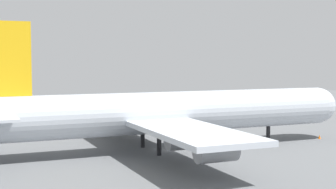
{
  "coord_description": "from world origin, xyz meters",
  "views": [
    {
      "loc": [
        -29.87,
        -69.38,
        14.29
      ],
      "look_at": [
        0.0,
        0.0,
        8.83
      ],
      "focal_mm": 51.31,
      "sensor_mm": 36.0,
      "label": 1
    }
  ],
  "objects_px": {
    "maintenance_van": "(118,125)",
    "fuel_truck": "(218,123)",
    "safety_cone_nose": "(319,137)",
    "cargo_airplane": "(167,113)"
  },
  "relations": [
    {
      "from": "maintenance_van",
      "to": "fuel_truck",
      "type": "relative_size",
      "value": 0.98
    },
    {
      "from": "cargo_airplane",
      "to": "fuel_truck",
      "type": "height_order",
      "value": "cargo_airplane"
    },
    {
      "from": "maintenance_van",
      "to": "safety_cone_nose",
      "type": "xyz_separation_m",
      "value": [
        30.55,
        -24.0,
        -0.83
      ]
    },
    {
      "from": "maintenance_van",
      "to": "fuel_truck",
      "type": "distance_m",
      "value": 20.75
    },
    {
      "from": "cargo_airplane",
      "to": "maintenance_van",
      "type": "xyz_separation_m",
      "value": [
        -0.84,
        22.93,
        -4.71
      ]
    },
    {
      "from": "maintenance_van",
      "to": "safety_cone_nose",
      "type": "bearing_deg",
      "value": -38.15
    },
    {
      "from": "cargo_airplane",
      "to": "maintenance_van",
      "type": "bearing_deg",
      "value": 92.09
    },
    {
      "from": "cargo_airplane",
      "to": "maintenance_van",
      "type": "distance_m",
      "value": 23.43
    },
    {
      "from": "fuel_truck",
      "to": "safety_cone_nose",
      "type": "relative_size",
      "value": 6.91
    },
    {
      "from": "fuel_truck",
      "to": "safety_cone_nose",
      "type": "xyz_separation_m",
      "value": [
        10.45,
        -18.84,
        -0.86
      ]
    }
  ]
}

